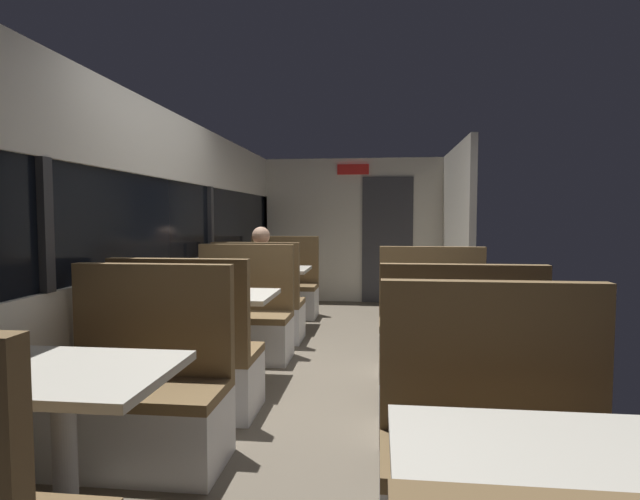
# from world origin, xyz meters

# --- Properties ---
(ground_plane) EXTENTS (3.30, 9.20, 0.02)m
(ground_plane) POSITION_xyz_m (0.00, 0.00, -0.01)
(ground_plane) COLOR #665B4C
(carriage_window_panel_left) EXTENTS (0.09, 8.48, 2.30)m
(carriage_window_panel_left) POSITION_xyz_m (-1.45, 0.00, 1.11)
(carriage_window_panel_left) COLOR beige
(carriage_window_panel_left) RESTS_ON ground_plane
(carriage_end_bulkhead) EXTENTS (2.90, 0.11, 2.30)m
(carriage_end_bulkhead) POSITION_xyz_m (0.06, 4.19, 1.14)
(carriage_end_bulkhead) COLOR beige
(carriage_end_bulkhead) RESTS_ON ground_plane
(carriage_aisle_panel_right) EXTENTS (0.08, 2.40, 2.30)m
(carriage_aisle_panel_right) POSITION_xyz_m (1.45, 3.00, 1.15)
(carriage_aisle_panel_right) COLOR beige
(carriage_aisle_panel_right) RESTS_ON ground_plane
(dining_table_near_window) EXTENTS (0.90, 0.70, 0.74)m
(dining_table_near_window) POSITION_xyz_m (-0.89, -2.09, 0.64)
(dining_table_near_window) COLOR #9E9EA3
(dining_table_near_window) RESTS_ON ground_plane
(bench_near_window_facing_entry) EXTENTS (0.95, 0.50, 1.10)m
(bench_near_window_facing_entry) POSITION_xyz_m (-0.89, -1.39, 0.33)
(bench_near_window_facing_entry) COLOR silver
(bench_near_window_facing_entry) RESTS_ON ground_plane
(dining_table_mid_window) EXTENTS (0.90, 0.70, 0.74)m
(dining_table_mid_window) POSITION_xyz_m (-0.89, 0.02, 0.64)
(dining_table_mid_window) COLOR #9E9EA3
(dining_table_mid_window) RESTS_ON ground_plane
(bench_mid_window_facing_end) EXTENTS (0.95, 0.50, 1.10)m
(bench_mid_window_facing_end) POSITION_xyz_m (-0.89, -0.68, 0.33)
(bench_mid_window_facing_end) COLOR silver
(bench_mid_window_facing_end) RESTS_ON ground_plane
(bench_mid_window_facing_entry) EXTENTS (0.95, 0.50, 1.10)m
(bench_mid_window_facing_entry) POSITION_xyz_m (-0.89, 0.72, 0.33)
(bench_mid_window_facing_entry) COLOR silver
(bench_mid_window_facing_entry) RESTS_ON ground_plane
(dining_table_far_window) EXTENTS (0.90, 0.70, 0.74)m
(dining_table_far_window) POSITION_xyz_m (-0.89, 2.14, 0.64)
(dining_table_far_window) COLOR #9E9EA3
(dining_table_far_window) RESTS_ON ground_plane
(bench_far_window_facing_end) EXTENTS (0.95, 0.50, 1.10)m
(bench_far_window_facing_end) POSITION_xyz_m (-0.89, 1.44, 0.33)
(bench_far_window_facing_end) COLOR silver
(bench_far_window_facing_end) RESTS_ON ground_plane
(bench_far_window_facing_entry) EXTENTS (0.95, 0.50, 1.10)m
(bench_far_window_facing_entry) POSITION_xyz_m (-0.89, 2.84, 0.33)
(bench_far_window_facing_entry) COLOR silver
(bench_far_window_facing_entry) RESTS_ON ground_plane
(dining_table_front_aisle) EXTENTS (0.90, 0.70, 0.74)m
(dining_table_front_aisle) POSITION_xyz_m (0.89, -2.69, 0.64)
(dining_table_front_aisle) COLOR #9E9EA3
(dining_table_front_aisle) RESTS_ON ground_plane
(bench_front_aisle_facing_entry) EXTENTS (0.95, 0.50, 1.10)m
(bench_front_aisle_facing_entry) POSITION_xyz_m (0.89, -1.99, 0.33)
(bench_front_aisle_facing_entry) COLOR silver
(bench_front_aisle_facing_entry) RESTS_ON ground_plane
(dining_table_rear_aisle) EXTENTS (0.90, 0.70, 0.74)m
(dining_table_rear_aisle) POSITION_xyz_m (0.89, -0.18, 0.64)
(dining_table_rear_aisle) COLOR #9E9EA3
(dining_table_rear_aisle) RESTS_ON ground_plane
(bench_rear_aisle_facing_end) EXTENTS (0.95, 0.50, 1.10)m
(bench_rear_aisle_facing_end) POSITION_xyz_m (0.89, -0.88, 0.33)
(bench_rear_aisle_facing_end) COLOR silver
(bench_rear_aisle_facing_end) RESTS_ON ground_plane
(bench_rear_aisle_facing_entry) EXTENTS (0.95, 0.50, 1.10)m
(bench_rear_aisle_facing_entry) POSITION_xyz_m (0.89, 0.52, 0.33)
(bench_rear_aisle_facing_entry) COLOR silver
(bench_rear_aisle_facing_entry) RESTS_ON ground_plane
(seated_passenger) EXTENTS (0.47, 0.55, 1.26)m
(seated_passenger) POSITION_xyz_m (-0.89, 1.51, 0.54)
(seated_passenger) COLOR #26262D
(seated_passenger) RESTS_ON ground_plane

